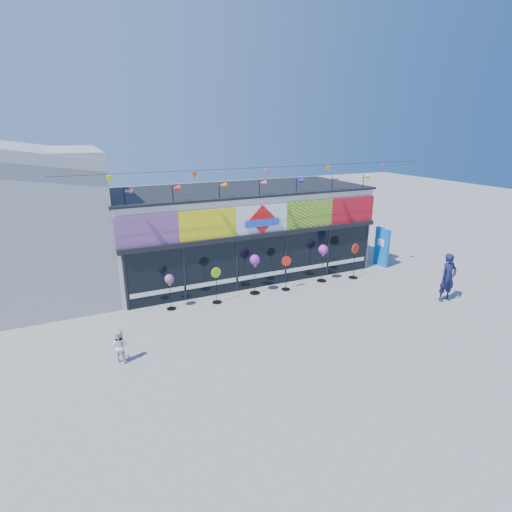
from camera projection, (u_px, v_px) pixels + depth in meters
ground at (301, 317)px, 15.02m from camera, size 80.00×80.00×0.00m
kite_shop at (239, 230)px, 19.53m from camera, size 16.00×5.70×5.31m
neighbour_building at (0, 222)px, 16.07m from camera, size 8.18×7.20×6.87m
blue_sign at (382, 247)px, 20.49m from camera, size 0.20×0.99×1.97m
spinner_0 at (170, 281)px, 15.37m from camera, size 0.37×0.37×1.45m
spinner_1 at (216, 284)px, 16.06m from camera, size 0.42×0.39×1.52m
spinner_2 at (255, 263)px, 16.80m from camera, size 0.44×0.44×1.75m
spinner_3 at (286, 272)px, 17.38m from camera, size 0.43×0.39×1.55m
spinner_4 at (323, 252)px, 18.18m from camera, size 0.45×0.45×1.76m
spinner_5 at (354, 260)px, 18.74m from camera, size 0.47×0.43×1.69m
adult_man at (448, 278)px, 16.21m from camera, size 0.77×0.54×2.00m
child at (120, 346)px, 12.05m from camera, size 0.57×0.56×1.05m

